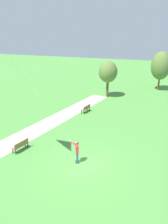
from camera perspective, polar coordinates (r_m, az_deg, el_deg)
name	(u,v)px	position (r m, az deg, el deg)	size (l,w,h in m)	color
ground_plane	(82,164)	(16.93, -0.57, -13.42)	(120.00, 120.00, 0.00)	#4C8E3D
walkway_path	(21,138)	(21.33, -16.09, -6.55)	(2.40, 32.00, 0.02)	#B7AD99
person_kite_flyer	(77,150)	(16.61, -1.86, -9.88)	(0.63, 0.51, 1.83)	#232328
park_bench_near_walkway	(21,145)	(19.10, -16.07, -8.21)	(0.74, 1.56, 0.88)	olive
park_bench_far_walkway	(86,108)	(26.54, 0.55, 1.00)	(0.74, 1.56, 0.88)	olive
tree_lakeside_near	(161,66)	(37.70, 19.28, 11.22)	(3.06, 3.13, 6.19)	brown
tree_treeline_center	(108,72)	(32.15, 6.23, 10.22)	(2.67, 2.81, 5.21)	brown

